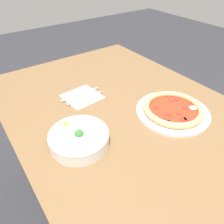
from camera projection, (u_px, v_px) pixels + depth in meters
ground_plane at (123, 206)px, 1.38m from camera, size 8.00×8.00×0.00m
dining_table at (127, 129)px, 0.99m from camera, size 1.38×0.92×0.74m
pizza at (173, 110)px, 0.92m from camera, size 0.31×0.31×0.04m
bowl at (79, 138)px, 0.77m from camera, size 0.21×0.21×0.07m
napkin at (82, 97)px, 1.03m from camera, size 0.17×0.17×0.00m
fork at (85, 98)px, 1.02m from camera, size 0.02×0.18×0.00m
knife at (82, 94)px, 1.05m from camera, size 0.02×0.20×0.01m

